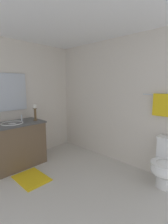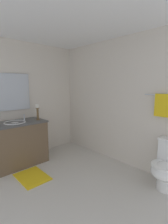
{
  "view_description": "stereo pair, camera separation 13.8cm",
  "coord_description": "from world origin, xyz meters",
  "px_view_note": "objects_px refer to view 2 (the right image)",
  "views": [
    {
      "loc": [
        1.79,
        -1.43,
        1.56
      ],
      "look_at": [
        -0.03,
        0.47,
        1.13
      ],
      "focal_mm": 26.61,
      "sensor_mm": 36.0,
      "label": 1
    },
    {
      "loc": [
        1.89,
        -1.33,
        1.56
      ],
      "look_at": [
        -0.03,
        0.47,
        1.13
      ],
      "focal_mm": 26.61,
      "sensor_mm": 36.0,
      "label": 2
    }
  ],
  "objects_px": {
    "towel_near_vanity": "(164,106)",
    "candle_holder_tall": "(38,112)",
    "vanity_cabinet": "(16,144)",
    "bath_mat": "(32,177)",
    "mirror": "(7,92)",
    "sink_basin": "(15,124)",
    "towel_bar": "(165,95)",
    "toilet": "(167,166)"
  },
  "relations": [
    {
      "from": "bath_mat",
      "to": "sink_basin",
      "type": "bearing_deg",
      "value": 179.91
    },
    {
      "from": "vanity_cabinet",
      "to": "toilet",
      "type": "bearing_deg",
      "value": 29.75
    },
    {
      "from": "toilet",
      "to": "towel_near_vanity",
      "type": "height_order",
      "value": "towel_near_vanity"
    },
    {
      "from": "towel_near_vanity",
      "to": "bath_mat",
      "type": "relative_size",
      "value": 0.6
    },
    {
      "from": "vanity_cabinet",
      "to": "bath_mat",
      "type": "relative_size",
      "value": 1.88
    },
    {
      "from": "towel_near_vanity",
      "to": "bath_mat",
      "type": "height_order",
      "value": "towel_near_vanity"
    },
    {
      "from": "towel_bar",
      "to": "bath_mat",
      "type": "distance_m",
      "value": 2.56
    },
    {
      "from": "mirror",
      "to": "towel_near_vanity",
      "type": "xyz_separation_m",
      "value": [
        2.4,
        1.53,
        -0.18
      ]
    },
    {
      "from": "vanity_cabinet",
      "to": "sink_basin",
      "type": "bearing_deg",
      "value": 90.0
    },
    {
      "from": "sink_basin",
      "to": "toilet",
      "type": "distance_m",
      "value": 2.7
    },
    {
      "from": "sink_basin",
      "to": "toilet",
      "type": "relative_size",
      "value": 0.54
    },
    {
      "from": "mirror",
      "to": "bath_mat",
      "type": "relative_size",
      "value": 1.48
    },
    {
      "from": "mirror",
      "to": "candle_holder_tall",
      "type": "xyz_separation_m",
      "value": [
        0.35,
        0.44,
        -0.4
      ]
    },
    {
      "from": "bath_mat",
      "to": "vanity_cabinet",
      "type": "bearing_deg",
      "value": -180.0
    },
    {
      "from": "vanity_cabinet",
      "to": "sink_basin",
      "type": "distance_m",
      "value": 0.39
    },
    {
      "from": "sink_basin",
      "to": "towel_bar",
      "type": "relative_size",
      "value": 0.61
    },
    {
      "from": "candle_holder_tall",
      "to": "towel_bar",
      "type": "xyz_separation_m",
      "value": [
        2.05,
        1.1,
        0.38
      ]
    },
    {
      "from": "toilet",
      "to": "mirror",
      "type": "bearing_deg",
      "value": -152.99
    },
    {
      "from": "candle_holder_tall",
      "to": "bath_mat",
      "type": "xyz_separation_m",
      "value": [
        0.56,
        -0.44,
        -1.02
      ]
    },
    {
      "from": "vanity_cabinet",
      "to": "mirror",
      "type": "distance_m",
      "value": 1.03
    },
    {
      "from": "toilet",
      "to": "bath_mat",
      "type": "height_order",
      "value": "toilet"
    },
    {
      "from": "towel_bar",
      "to": "towel_near_vanity",
      "type": "height_order",
      "value": "towel_near_vanity"
    },
    {
      "from": "sink_basin",
      "to": "towel_bar",
      "type": "xyz_separation_m",
      "value": [
        2.12,
        1.54,
        0.59
      ]
    },
    {
      "from": "vanity_cabinet",
      "to": "bath_mat",
      "type": "xyz_separation_m",
      "value": [
        0.62,
        0.0,
        -0.42
      ]
    },
    {
      "from": "vanity_cabinet",
      "to": "candle_holder_tall",
      "type": "height_order",
      "value": "candle_holder_tall"
    },
    {
      "from": "sink_basin",
      "to": "mirror",
      "type": "relative_size",
      "value": 0.45
    },
    {
      "from": "sink_basin",
      "to": "mirror",
      "type": "bearing_deg",
      "value": -179.8
    },
    {
      "from": "mirror",
      "to": "candle_holder_tall",
      "type": "bearing_deg",
      "value": 52.03
    },
    {
      "from": "sink_basin",
      "to": "towel_near_vanity",
      "type": "xyz_separation_m",
      "value": [
        2.12,
        1.52,
        0.43
      ]
    },
    {
      "from": "towel_near_vanity",
      "to": "vanity_cabinet",
      "type": "bearing_deg",
      "value": -144.28
    },
    {
      "from": "candle_holder_tall",
      "to": "mirror",
      "type": "bearing_deg",
      "value": -127.97
    },
    {
      "from": "mirror",
      "to": "toilet",
      "type": "distance_m",
      "value": 3.1
    },
    {
      "from": "candle_holder_tall",
      "to": "toilet",
      "type": "bearing_deg",
      "value": 21.33
    },
    {
      "from": "toilet",
      "to": "sink_basin",
      "type": "bearing_deg",
      "value": -150.27
    },
    {
      "from": "toilet",
      "to": "vanity_cabinet",
      "type": "bearing_deg",
      "value": -150.25
    },
    {
      "from": "towel_near_vanity",
      "to": "candle_holder_tall",
      "type": "bearing_deg",
      "value": -152.24
    },
    {
      "from": "towel_bar",
      "to": "bath_mat",
      "type": "xyz_separation_m",
      "value": [
        -1.5,
        -1.54,
        -1.4
      ]
    },
    {
      "from": "vanity_cabinet",
      "to": "towel_near_vanity",
      "type": "distance_m",
      "value": 2.74
    },
    {
      "from": "sink_basin",
      "to": "vanity_cabinet",
      "type": "bearing_deg",
      "value": -90.0
    },
    {
      "from": "candle_holder_tall",
      "to": "bath_mat",
      "type": "relative_size",
      "value": 0.54
    },
    {
      "from": "candle_holder_tall",
      "to": "towel_near_vanity",
      "type": "distance_m",
      "value": 2.33
    },
    {
      "from": "vanity_cabinet",
      "to": "candle_holder_tall",
      "type": "xyz_separation_m",
      "value": [
        0.07,
        0.44,
        0.6
      ]
    }
  ]
}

